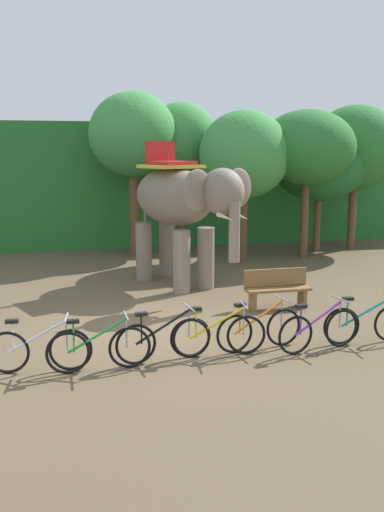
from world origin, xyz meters
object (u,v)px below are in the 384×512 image
Objects in this scene: tree_center at (319,168)px; tree_far_left at (133,135)px; tree_right at (245,155)px; elephant at (181,203)px; bike_purple at (319,330)px; wooden_bench at (277,287)px; tree_left at (356,148)px; bike_green at (99,348)px; bike_teal at (367,323)px; tree_center_right at (307,148)px; bike_orange at (259,329)px; bike_black at (164,339)px; bike_white at (39,349)px; bike_yellow at (218,335)px; tree_center_left at (182,140)px.

tree_far_left is at bearing 173.12° from tree_center.
tree_right reaches higher than tree_center.
elephant is 5.75m from bike_purple.
elephant is 3.48m from wooden_bench.
wooden_bench is (-5.48, -6.70, -3.14)m from tree_left.
tree_far_left is 10.86m from bike_green.
tree_center is 1.65m from tree_left.
tree_center is 2.37× the size of bike_teal.
elephant is at bearing -145.33° from tree_center.
tree_far_left is 1.12× the size of tree_center_right.
tree_far_left is 3.62× the size of wooden_bench.
tree_left is 2.99× the size of bike_green.
tree_far_left reaches higher than bike_green.
bike_orange is (0.40, -4.97, -1.82)m from elephant.
bike_purple is (-1.26, -8.28, -3.01)m from tree_right.
bike_green is 1.13m from bike_black.
tree_center is 7.98m from wooden_bench.
tree_left is 1.22× the size of elephant.
tree_right is 10.65m from bike_white.
tree_center is 11.24m from bike_yellow.
bike_black is at bearing -179.03° from bike_yellow.
bike_teal is (-3.25, -9.06, -2.54)m from tree_center.
tree_center_left is at bearing 91.60° from bike_purple.
bike_yellow is at bearing 5.97° from bike_green.
bike_green is at bearing -108.87° from tree_center_left.
bike_white is at bearing -179.30° from bike_teal.
bike_teal is (1.34, -10.34, -3.50)m from tree_center_left.
bike_black reaches higher than wooden_bench.
bike_purple is at bearing -98.68° from tree_right.
bike_green is at bearing -131.10° from tree_center_right.
tree_center_left reaches higher than elephant.
wooden_bench is (-4.01, -6.45, -2.44)m from tree_center.
tree_center_left is 3.05× the size of bike_orange.
bike_teal is at bearing -82.64° from tree_center_left.
tree_center_right reaches higher than bike_yellow.
bike_orange is at bearing -118.88° from tree_center_right.
tree_left is (6.06, -1.03, -0.27)m from tree_center_left.
tree_center is at bearing -15.57° from tree_center_left.
bike_green is (-5.17, -8.35, -3.01)m from tree_right.
tree_center_right is at bearing 32.13° from elephant.
tree_center is at bearing 70.24° from bike_teal.
tree_center_left reaches higher than bike_green.
bike_orange reaches higher than wooden_bench.
tree_center is at bearing 17.33° from tree_right.
tree_left is 3.00× the size of bike_black.
bike_black is (-1.37, -5.14, -1.82)m from elephant.
bike_orange is (-4.41, -7.99, -3.23)m from tree_center_right.
tree_left is at bearing 26.37° from tree_center_right.
bike_green and bike_purple have the same top height.
elephant is 6.47m from bike_white.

